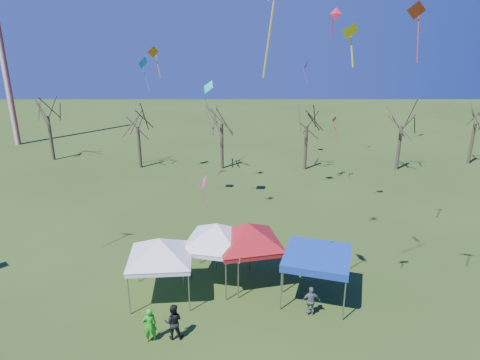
{
  "coord_description": "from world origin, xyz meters",
  "views": [
    {
      "loc": [
        -0.56,
        -17.33,
        13.42
      ],
      "look_at": [
        -0.55,
        3.0,
        6.24
      ],
      "focal_mm": 32.0,
      "sensor_mm": 36.0,
      "label": 1
    }
  ],
  "objects_px": {
    "tree_0": "(45,100)",
    "tree_2": "(221,107)",
    "tent_blue": "(317,257)",
    "person_green": "(150,325)",
    "tree_1": "(136,111)",
    "tent_white_mid": "(217,227)",
    "tree_3": "(308,110)",
    "tent_red": "(248,227)",
    "person_dark": "(173,322)",
    "person_grey": "(311,301)",
    "tree_5": "(478,109)",
    "tree_4": "(404,110)",
    "tent_white_west": "(159,242)"
  },
  "relations": [
    {
      "from": "tree_5",
      "to": "person_green",
      "type": "bearing_deg",
      "value": -135.93
    },
    {
      "from": "tree_3",
      "to": "tree_4",
      "type": "bearing_deg",
      "value": -0.26
    },
    {
      "from": "tent_white_mid",
      "to": "tent_blue",
      "type": "xyz_separation_m",
      "value": [
        5.21,
        -1.71,
        -0.88
      ]
    },
    {
      "from": "tree_1",
      "to": "tent_blue",
      "type": "xyz_separation_m",
      "value": [
        14.17,
        -22.67,
        -3.4
      ]
    },
    {
      "from": "tree_2",
      "to": "person_grey",
      "type": "xyz_separation_m",
      "value": [
        5.32,
        -23.86,
        -5.51
      ]
    },
    {
      "from": "person_grey",
      "to": "tree_3",
      "type": "bearing_deg",
      "value": -101.07
    },
    {
      "from": "tent_blue",
      "to": "person_green",
      "type": "height_order",
      "value": "tent_blue"
    },
    {
      "from": "tent_white_west",
      "to": "tent_red",
      "type": "xyz_separation_m",
      "value": [
        4.56,
        1.43,
        0.16
      ]
    },
    {
      "from": "tree_5",
      "to": "tent_red",
      "type": "xyz_separation_m",
      "value": [
        -23.83,
        -22.49,
        -2.39
      ]
    },
    {
      "from": "tree_1",
      "to": "person_dark",
      "type": "xyz_separation_m",
      "value": [
        7.18,
        -25.81,
        -4.92
      ]
    },
    {
      "from": "tree_2",
      "to": "tent_blue",
      "type": "bearing_deg",
      "value": -75.54
    },
    {
      "from": "tent_white_west",
      "to": "person_grey",
      "type": "relative_size",
      "value": 2.83
    },
    {
      "from": "person_green",
      "to": "person_dark",
      "type": "height_order",
      "value": "person_dark"
    },
    {
      "from": "tree_0",
      "to": "tree_2",
      "type": "xyz_separation_m",
      "value": [
        18.48,
        -3.01,
        -0.2
      ]
    },
    {
      "from": "tree_3",
      "to": "person_dark",
      "type": "bearing_deg",
      "value": -110.88
    },
    {
      "from": "tent_blue",
      "to": "person_grey",
      "type": "bearing_deg",
      "value": -107.43
    },
    {
      "from": "tree_4",
      "to": "tent_red",
      "type": "bearing_deg",
      "value": -127.13
    },
    {
      "from": "tent_white_west",
      "to": "tree_0",
      "type": "bearing_deg",
      "value": 122.67
    },
    {
      "from": "tree_0",
      "to": "tree_1",
      "type": "bearing_deg",
      "value": -15.18
    },
    {
      "from": "tree_2",
      "to": "tree_1",
      "type": "bearing_deg",
      "value": 178.15
    },
    {
      "from": "tent_white_mid",
      "to": "tree_3",
      "type": "bearing_deg",
      "value": 68.94
    },
    {
      "from": "tent_red",
      "to": "tree_2",
      "type": "bearing_deg",
      "value": 96.19
    },
    {
      "from": "tree_1",
      "to": "person_green",
      "type": "height_order",
      "value": "tree_1"
    },
    {
      "from": "tree_0",
      "to": "tree_2",
      "type": "distance_m",
      "value": 18.72
    },
    {
      "from": "tent_red",
      "to": "person_dark",
      "type": "distance_m",
      "value": 6.36
    },
    {
      "from": "tent_white_mid",
      "to": "tree_4",
      "type": "bearing_deg",
      "value": 49.8
    },
    {
      "from": "tent_white_west",
      "to": "tent_blue",
      "type": "bearing_deg",
      "value": -1.17
    },
    {
      "from": "tent_white_west",
      "to": "person_dark",
      "type": "distance_m",
      "value": 4.17
    },
    {
      "from": "person_green",
      "to": "tent_blue",
      "type": "bearing_deg",
      "value": -178.82
    },
    {
      "from": "tree_2",
      "to": "tree_4",
      "type": "xyz_separation_m",
      "value": [
        17.72,
        -0.38,
        -0.23
      ]
    },
    {
      "from": "tree_5",
      "to": "person_dark",
      "type": "distance_m",
      "value": 38.86
    },
    {
      "from": "tree_2",
      "to": "tent_white_mid",
      "type": "bearing_deg",
      "value": -88.45
    },
    {
      "from": "tent_red",
      "to": "tree_3",
      "type": "bearing_deg",
      "value": 73.3
    },
    {
      "from": "tent_white_mid",
      "to": "tree_2",
      "type": "bearing_deg",
      "value": 91.55
    },
    {
      "from": "tree_0",
      "to": "person_grey",
      "type": "bearing_deg",
      "value": -48.46
    },
    {
      "from": "tree_5",
      "to": "tent_blue",
      "type": "distance_m",
      "value": 31.68
    },
    {
      "from": "tent_red",
      "to": "person_green",
      "type": "distance_m",
      "value": 7.14
    },
    {
      "from": "tree_3",
      "to": "tree_1",
      "type": "bearing_deg",
      "value": 177.94
    },
    {
      "from": "tent_white_west",
      "to": "tent_white_mid",
      "type": "height_order",
      "value": "tent_white_mid"
    },
    {
      "from": "person_green",
      "to": "tent_white_mid",
      "type": "bearing_deg",
      "value": -140.57
    },
    {
      "from": "tent_white_mid",
      "to": "person_green",
      "type": "relative_size",
      "value": 2.6
    },
    {
      "from": "tree_5",
      "to": "person_dark",
      "type": "height_order",
      "value": "tree_5"
    },
    {
      "from": "tree_1",
      "to": "person_grey",
      "type": "height_order",
      "value": "tree_1"
    },
    {
      "from": "person_green",
      "to": "person_grey",
      "type": "bearing_deg",
      "value": 172.56
    },
    {
      "from": "person_dark",
      "to": "tent_white_mid",
      "type": "bearing_deg",
      "value": -113.04
    },
    {
      "from": "tree_1",
      "to": "tree_3",
      "type": "height_order",
      "value": "tree_3"
    },
    {
      "from": "tree_2",
      "to": "tree_4",
      "type": "relative_size",
      "value": 1.04
    },
    {
      "from": "tree_2",
      "to": "tree_4",
      "type": "height_order",
      "value": "tree_2"
    },
    {
      "from": "tent_white_west",
      "to": "person_dark",
      "type": "xyz_separation_m",
      "value": [
        1.08,
        -3.3,
        -2.3
      ]
    },
    {
      "from": "tree_1",
      "to": "tent_blue",
      "type": "height_order",
      "value": "tree_1"
    }
  ]
}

